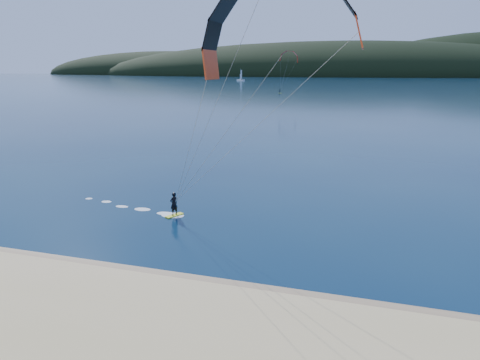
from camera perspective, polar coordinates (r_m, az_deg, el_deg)
name	(u,v)px	position (r m, az deg, el deg)	size (l,w,h in m)	color
ground	(123,327)	(22.32, -15.44, -18.48)	(1800.00, 1800.00, 0.00)	#08203E
wet_sand	(165,282)	(25.65, -10.08, -13.35)	(220.00, 2.50, 0.10)	#917354
headland	(362,76)	(761.05, 16.05, 13.34)	(1200.00, 310.00, 140.00)	black
kitesurfer_near	(276,62)	(24.94, 4.88, 15.59)	(25.50, 9.71, 16.82)	yellow
kitesurfer_far	(289,61)	(213.47, 6.57, 15.67)	(10.02, 4.78, 18.41)	yellow
sailboat	(241,80)	(431.76, 0.11, 13.32)	(8.57, 5.36, 11.94)	white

